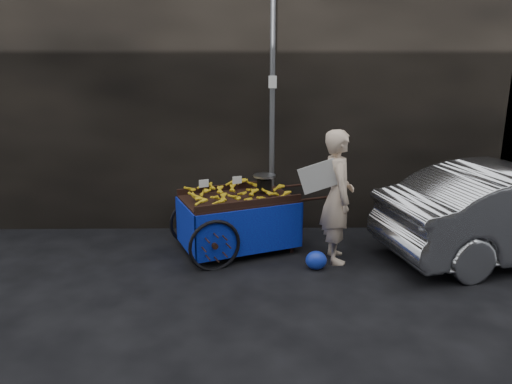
{
  "coord_description": "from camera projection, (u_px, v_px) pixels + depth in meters",
  "views": [
    {
      "loc": [
        -0.04,
        -6.22,
        2.83
      ],
      "look_at": [
        0.05,
        0.5,
        0.93
      ],
      "focal_mm": 35.0,
      "sensor_mm": 36.0,
      "label": 1
    }
  ],
  "objects": [
    {
      "name": "banana_cart",
      "position": [
        235.0,
        203.0,
        7.17
      ],
      "size": [
        2.36,
        1.7,
        1.18
      ],
      "rotation": [
        0.0,
        0.0,
        0.38
      ],
      "color": "black",
      "rests_on": "ground"
    },
    {
      "name": "ground",
      "position": [
        253.0,
        268.0,
        6.75
      ],
      "size": [
        80.0,
        80.0,
        0.0
      ],
      "primitive_type": "plane",
      "color": "black",
      "rests_on": "ground"
    },
    {
      "name": "vendor",
      "position": [
        337.0,
        196.0,
        6.8
      ],
      "size": [
        0.81,
        0.69,
        1.85
      ],
      "rotation": [
        0.0,
        0.0,
        1.6
      ],
      "color": "beige",
      "rests_on": "ground"
    },
    {
      "name": "plastic_bag",
      "position": [
        316.0,
        260.0,
        6.69
      ],
      "size": [
        0.29,
        0.23,
        0.26
      ],
      "primitive_type": "ellipsoid",
      "color": "#1832B9",
      "rests_on": "ground"
    },
    {
      "name": "building_wall",
      "position": [
        275.0,
        71.0,
        8.58
      ],
      "size": [
        13.5,
        2.0,
        5.0
      ],
      "color": "black",
      "rests_on": "ground"
    },
    {
      "name": "street_pole",
      "position": [
        272.0,
        109.0,
        7.46
      ],
      "size": [
        0.12,
        0.1,
        4.0
      ],
      "color": "slate",
      "rests_on": "ground"
    }
  ]
}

